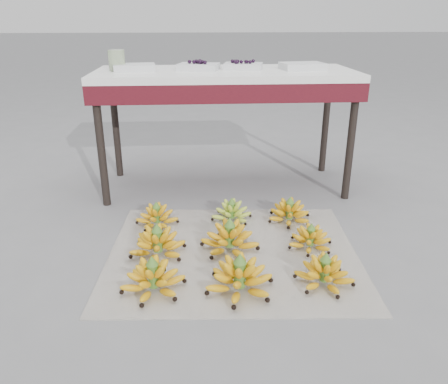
{
  "coord_description": "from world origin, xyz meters",
  "views": [
    {
      "loc": [
        -0.18,
        -1.9,
        1.13
      ],
      "look_at": [
        -0.03,
        0.27,
        0.24
      ],
      "focal_mm": 35.0,
      "sensor_mm": 36.0,
      "label": 1
    }
  ],
  "objects": [
    {
      "name": "bunch_back_center",
      "position": [
        0.02,
        0.4,
        0.05
      ],
      "size": [
        0.24,
        0.24,
        0.14
      ],
      "rotation": [
        0.0,
        0.0,
        0.02
      ],
      "color": "#87AF32",
      "rests_on": "newspaper_mat"
    },
    {
      "name": "vendor_table",
      "position": [
        0.02,
        0.98,
        0.71
      ],
      "size": [
        1.66,
        0.67,
        0.8
      ],
      "color": "black",
      "rests_on": "ground"
    },
    {
      "name": "tray_right",
      "position": [
        0.14,
        1.01,
        0.82
      ],
      "size": [
        0.27,
        0.22,
        0.06
      ],
      "color": "silver",
      "rests_on": "vendor_table"
    },
    {
      "name": "tray_far_left",
      "position": [
        -0.55,
        0.98,
        0.82
      ],
      "size": [
        0.27,
        0.21,
        0.04
      ],
      "color": "silver",
      "rests_on": "vendor_table"
    },
    {
      "name": "bunch_back_left",
      "position": [
        -0.41,
        0.37,
        0.06
      ],
      "size": [
        0.27,
        0.27,
        0.15
      ],
      "rotation": [
        0.0,
        0.0,
        -0.13
      ],
      "color": "#FFC004",
      "rests_on": "newspaper_mat"
    },
    {
      "name": "bunch_mid_center",
      "position": [
        -0.02,
        0.06,
        0.07
      ],
      "size": [
        0.37,
        0.37,
        0.18
      ],
      "rotation": [
        0.0,
        0.0,
        -0.29
      ],
      "color": "#FFC004",
      "rests_on": "newspaper_mat"
    },
    {
      "name": "bunch_front_left",
      "position": [
        -0.38,
        -0.27,
        0.06
      ],
      "size": [
        0.28,
        0.28,
        0.17
      ],
      "rotation": [
        0.0,
        0.0,
        0.01
      ],
      "color": "#FFC004",
      "rests_on": "newspaper_mat"
    },
    {
      "name": "glass_jar",
      "position": [
        -0.66,
        0.98,
        0.86
      ],
      "size": [
        0.12,
        0.12,
        0.13
      ],
      "primitive_type": "cylinder",
      "rotation": [
        0.0,
        0.0,
        0.18
      ],
      "color": "#DDF5C3",
      "rests_on": "vendor_table"
    },
    {
      "name": "bunch_mid_right",
      "position": [
        0.4,
        0.05,
        0.05
      ],
      "size": [
        0.25,
        0.25,
        0.14
      ],
      "rotation": [
        0.0,
        0.0,
        0.1
      ],
      "color": "#FFC004",
      "rests_on": "newspaper_mat"
    },
    {
      "name": "bunch_mid_left",
      "position": [
        -0.38,
        0.03,
        0.07
      ],
      "size": [
        0.33,
        0.33,
        0.17
      ],
      "rotation": [
        0.0,
        0.0,
        0.18
      ],
      "color": "#FFC004",
      "rests_on": "newspaper_mat"
    },
    {
      "name": "newspaper_mat",
      "position": [
        -0.0,
        0.03,
        0.0
      ],
      "size": [
        1.31,
        1.13,
        0.01
      ],
      "primitive_type": "cube",
      "rotation": [
        0.0,
        0.0,
        -0.06
      ],
      "color": "white",
      "rests_on": "ground"
    },
    {
      "name": "tray_left",
      "position": [
        -0.15,
        0.98,
        0.82
      ],
      "size": [
        0.29,
        0.23,
        0.06
      ],
      "color": "silver",
      "rests_on": "vendor_table"
    },
    {
      "name": "bunch_front_right",
      "position": [
        0.38,
        -0.28,
        0.06
      ],
      "size": [
        0.34,
        0.34,
        0.16
      ],
      "rotation": [
        0.0,
        0.0,
        0.35
      ],
      "color": "#FFC004",
      "rests_on": "newspaper_mat"
    },
    {
      "name": "bunch_back_right",
      "position": [
        0.36,
        0.37,
        0.06
      ],
      "size": [
        0.26,
        0.26,
        0.15
      ],
      "rotation": [
        0.0,
        0.0,
        0.03
      ],
      "color": "#FFC004",
      "rests_on": "newspaper_mat"
    },
    {
      "name": "ground",
      "position": [
        0.0,
        0.0,
        0.0
      ],
      "size": [
        60.0,
        60.0,
        0.0
      ],
      "primitive_type": "plane",
      "color": "slate",
      "rests_on": "ground"
    },
    {
      "name": "bunch_front_center",
      "position": [
        -0.0,
        -0.3,
        0.07
      ],
      "size": [
        0.34,
        0.34,
        0.19
      ],
      "rotation": [
        0.0,
        0.0,
        -0.11
      ],
      "color": "#FFC004",
      "rests_on": "newspaper_mat"
    },
    {
      "name": "tray_far_right",
      "position": [
        0.52,
        0.97,
        0.82
      ],
      "size": [
        0.29,
        0.23,
        0.04
      ],
      "color": "silver",
      "rests_on": "vendor_table"
    }
  ]
}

